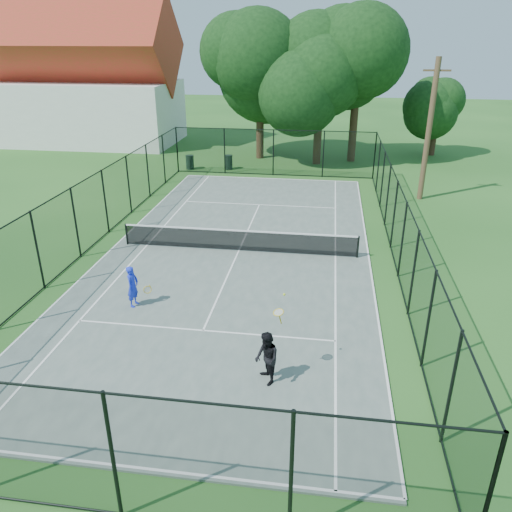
# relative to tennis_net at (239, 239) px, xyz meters

# --- Properties ---
(ground) EXTENTS (120.00, 120.00, 0.00)m
(ground) POSITION_rel_tennis_net_xyz_m (0.00, 0.00, -0.58)
(ground) COLOR #20501B
(tennis_court) EXTENTS (11.00, 24.00, 0.06)m
(tennis_court) POSITION_rel_tennis_net_xyz_m (0.00, 0.00, -0.55)
(tennis_court) COLOR #54635B
(tennis_court) RESTS_ON ground
(tennis_net) EXTENTS (10.08, 0.08, 0.95)m
(tennis_net) POSITION_rel_tennis_net_xyz_m (0.00, 0.00, 0.00)
(tennis_net) COLOR black
(tennis_net) RESTS_ON tennis_court
(fence) EXTENTS (13.10, 26.10, 3.00)m
(fence) POSITION_rel_tennis_net_xyz_m (0.00, 0.00, 0.92)
(fence) COLOR black
(fence) RESTS_ON ground
(tree_near_left) EXTENTS (7.35, 7.35, 9.58)m
(tree_near_left) POSITION_rel_tennis_net_xyz_m (-1.57, 17.94, 5.32)
(tree_near_left) COLOR #332114
(tree_near_left) RESTS_ON ground
(tree_near_mid) EXTENTS (7.04, 7.04, 9.20)m
(tree_near_mid) POSITION_rel_tennis_net_xyz_m (2.74, 16.69, 5.09)
(tree_near_mid) COLOR #332114
(tree_near_mid) RESTS_ON ground
(tree_near_right) EXTENTS (6.58, 6.58, 9.09)m
(tree_near_right) POSITION_rel_tennis_net_xyz_m (5.24, 17.93, 5.20)
(tree_near_right) COLOR #332114
(tree_near_right) RESTS_ON ground
(tree_far_right) EXTENTS (4.03, 4.03, 5.33)m
(tree_far_right) POSITION_rel_tennis_net_xyz_m (11.45, 20.88, 2.72)
(tree_far_right) COLOR #332114
(tree_far_right) RESTS_ON ground
(building) EXTENTS (15.30, 8.15, 11.87)m
(building) POSITION_rel_tennis_net_xyz_m (-17.00, 22.00, 4.35)
(building) COLOR silver
(building) RESTS_ON ground
(trash_bin_left) EXTENTS (0.58, 0.58, 0.96)m
(trash_bin_left) POSITION_rel_tennis_net_xyz_m (-5.90, 13.81, -0.09)
(trash_bin_left) COLOR black
(trash_bin_left) RESTS_ON ground
(trash_bin_right) EXTENTS (0.58, 0.58, 0.98)m
(trash_bin_right) POSITION_rel_tennis_net_xyz_m (-3.23, 14.13, -0.08)
(trash_bin_right) COLOR black
(trash_bin_right) RESTS_ON ground
(utility_pole) EXTENTS (1.40, 0.30, 7.55)m
(utility_pole) POSITION_rel_tennis_net_xyz_m (8.86, 9.00, 3.26)
(utility_pole) COLOR #4C3823
(utility_pole) RESTS_ON ground
(player_blue) EXTENTS (0.79, 0.57, 1.45)m
(player_blue) POSITION_rel_tennis_net_xyz_m (-2.70, -5.16, 0.21)
(player_blue) COLOR #192EDB
(player_blue) RESTS_ON tennis_court
(player_black) EXTENTS (0.83, 1.11, 2.37)m
(player_black) POSITION_rel_tennis_net_xyz_m (2.28, -8.61, 0.23)
(player_black) COLOR black
(player_black) RESTS_ON tennis_court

